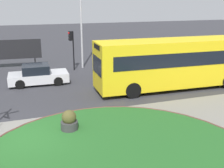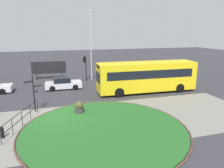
% 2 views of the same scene
% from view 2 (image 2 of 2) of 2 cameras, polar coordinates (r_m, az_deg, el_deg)
% --- Properties ---
extents(ground, '(120.00, 120.00, 0.00)m').
position_cam_2_polar(ground, '(17.59, -14.98, -8.52)').
color(ground, '#333338').
extents(sidewalk_paving, '(32.00, 8.20, 0.02)m').
position_cam_2_polar(sidewalk_paving, '(15.84, -14.76, -11.07)').
color(sidewalk_paving, gray).
rests_on(sidewalk_paving, ground).
extents(grass_island, '(11.24, 11.24, 0.10)m').
position_cam_2_polar(grass_island, '(14.97, -2.05, -11.96)').
color(grass_island, '#235B23').
rests_on(grass_island, ground).
extents(grass_kerb_ring, '(11.55, 11.55, 0.11)m').
position_cam_2_polar(grass_kerb_ring, '(14.97, -2.05, -11.94)').
color(grass_kerb_ring, brown).
rests_on(grass_kerb_ring, ground).
extents(signpost_directional, '(1.28, 0.76, 3.15)m').
position_cam_2_polar(signpost_directional, '(18.55, -20.34, -1.83)').
color(signpost_directional, black).
rests_on(signpost_directional, ground).
extents(bollard_foreground, '(0.21, 0.21, 0.82)m').
position_cam_2_polar(bollard_foreground, '(15.35, -27.50, -11.44)').
color(bollard_foreground, black).
rests_on(bollard_foreground, ground).
extents(railing_grass_edge, '(1.87, 4.88, 1.14)m').
position_cam_2_polar(railing_grass_edge, '(16.38, -23.16, -8.16)').
color(railing_grass_edge, black).
rests_on(railing_grass_edge, ground).
extents(bus_yellow, '(10.97, 2.89, 3.32)m').
position_cam_2_polar(bus_yellow, '(23.60, 9.31, 2.08)').
color(bus_yellow, yellow).
rests_on(bus_yellow, ground).
extents(car_far_lane, '(4.22, 2.04, 1.41)m').
position_cam_2_polar(car_far_lane, '(25.48, -13.01, 0.16)').
color(car_far_lane, silver).
rests_on(car_far_lane, ground).
extents(traffic_light_near, '(0.48, 0.31, 3.34)m').
position_cam_2_polar(traffic_light_near, '(28.61, -7.35, 5.63)').
color(traffic_light_near, black).
rests_on(traffic_light_near, ground).
extents(lamppost_tall, '(0.32, 0.32, 9.35)m').
position_cam_2_polar(lamppost_tall, '(29.12, -5.69, 10.80)').
color(lamppost_tall, '#B7B7BC').
rests_on(lamppost_tall, ground).
extents(billboard_left, '(4.67, 0.49, 2.52)m').
position_cam_2_polar(billboard_left, '(30.84, -16.67, 4.22)').
color(billboard_left, black).
rests_on(billboard_left, ground).
extents(planter_kerbside, '(0.79, 0.79, 1.03)m').
position_cam_2_polar(planter_kerbside, '(17.72, -8.83, -6.38)').
color(planter_kerbside, '#383838').
rests_on(planter_kerbside, ground).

